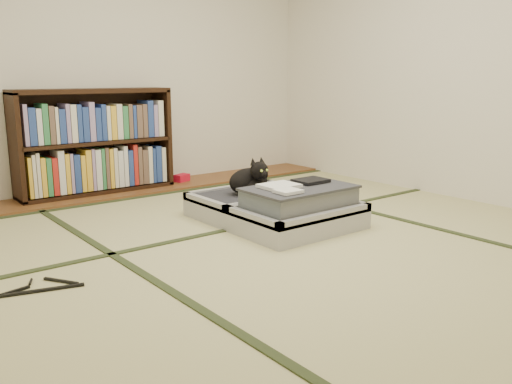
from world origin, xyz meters
TOP-DOWN VIEW (x-y plane):
  - floor at (0.00, 0.00)m, footprint 4.50×4.50m
  - wood_strip at (0.00, 2.00)m, footprint 4.00×0.50m
  - red_item at (0.44, 2.03)m, footprint 0.17×0.13m
  - room_shell at (0.00, 0.00)m, footprint 4.50×4.50m
  - tatami_borders at (0.00, 0.49)m, footprint 4.00×4.50m
  - bookcase at (-0.40, 2.07)m, footprint 1.37×0.31m
  - suitcase at (0.23, 0.33)m, footprint 0.84×1.12m
  - cat at (0.21, 0.62)m, footprint 0.37×0.37m
  - cable_coil at (0.39, 0.64)m, footprint 0.12×0.12m
  - hanger at (-1.51, 0.12)m, footprint 0.44×0.25m

SIDE VIEW (x-z plane):
  - floor at x=0.00m, z-range 0.00..0.00m
  - tatami_borders at x=0.00m, z-range 0.00..0.01m
  - hanger at x=-1.51m, z-range 0.00..0.01m
  - wood_strip at x=0.00m, z-range 0.00..0.02m
  - red_item at x=0.44m, z-range 0.02..0.09m
  - suitcase at x=0.23m, z-range -0.05..0.28m
  - cable_coil at x=0.39m, z-range 0.16..0.19m
  - cat at x=0.21m, z-range 0.12..0.42m
  - bookcase at x=-0.40m, z-range -0.01..0.91m
  - room_shell at x=0.00m, z-range -0.79..3.71m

